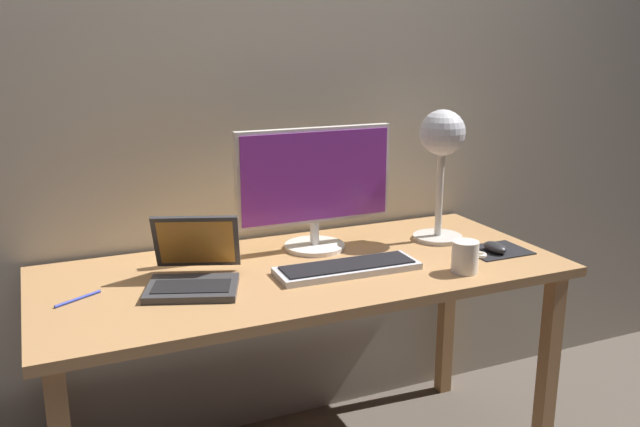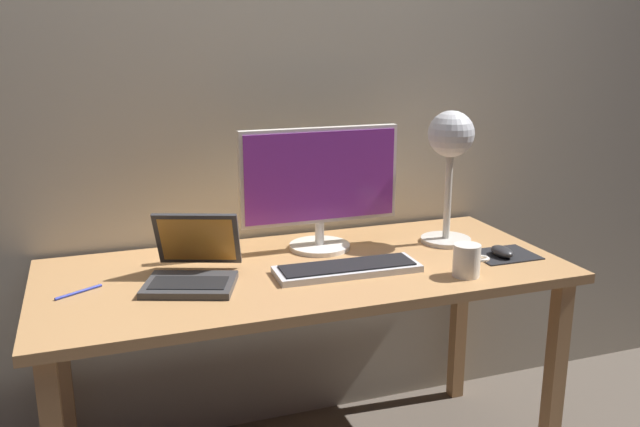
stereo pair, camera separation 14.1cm
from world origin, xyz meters
name	(u,v)px [view 2 (the right image)]	position (x,y,z in m)	size (l,w,h in m)	color
back_wall	(267,75)	(0.00, 0.40, 1.30)	(4.80, 0.06, 2.60)	#B2A893
desk	(305,291)	(0.00, 0.00, 0.66)	(1.60, 0.70, 0.74)	tan
monitor	(320,183)	(0.10, 0.16, 0.96)	(0.54, 0.20, 0.41)	silver
keyboard_main	(347,268)	(0.10, -0.09, 0.75)	(0.44, 0.15, 0.03)	silver
laptop	(194,262)	(-0.34, 0.00, 0.80)	(0.33, 0.34, 0.19)	#38383A
desk_lamp	(450,148)	(0.54, 0.08, 1.07)	(0.17, 0.17, 0.45)	beige
mousepad	(504,255)	(0.64, -0.11, 0.74)	(0.20, 0.16, 0.00)	black
mouse	(502,251)	(0.62, -0.12, 0.76)	(0.06, 0.10, 0.03)	#28282B
coffee_mug	(467,260)	(0.43, -0.24, 0.79)	(0.12, 0.08, 0.10)	white
pen	(79,292)	(-0.66, 0.00, 0.74)	(0.01, 0.01, 0.14)	#2633A5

